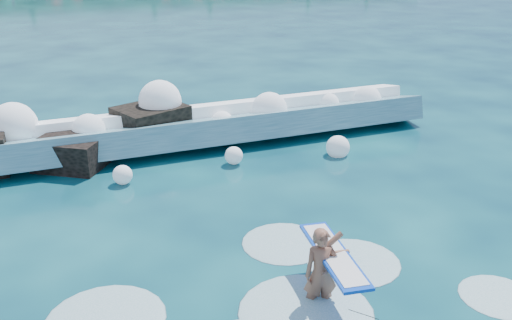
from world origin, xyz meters
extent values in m
plane|color=#07283C|center=(0.00, 0.00, 0.00)|extent=(200.00, 200.00, 0.00)
cube|color=teal|center=(1.20, 6.93, 0.42)|extent=(16.66, 2.54, 1.39)
cube|color=white|center=(1.20, 7.73, 0.83)|extent=(16.66, 1.17, 0.65)
cube|color=black|center=(-2.71, 6.36, 0.37)|extent=(2.43, 2.31, 1.07)
cube|color=black|center=(-0.01, 7.56, 0.52)|extent=(2.60, 2.35, 1.49)
imported|color=brown|center=(1.04, -2.41, 0.60)|extent=(0.74, 0.57, 1.81)
cube|color=blue|center=(1.32, -2.36, 0.91)|extent=(0.93, 2.53, 0.06)
cube|color=white|center=(1.32, -2.36, 0.92)|extent=(0.80, 2.31, 0.06)
cylinder|color=black|center=(1.22, -3.61, 0.45)|extent=(0.01, 0.91, 0.43)
sphere|color=white|center=(-4.19, 7.58, 1.12)|extent=(1.44, 1.44, 1.44)
sphere|color=white|center=(-2.05, 7.15, 0.84)|extent=(1.03, 1.03, 1.03)
sphere|color=white|center=(0.37, 7.72, 1.36)|extent=(1.43, 1.43, 1.43)
sphere|color=white|center=(2.24, 6.90, 0.63)|extent=(0.80, 0.80, 0.80)
sphere|color=white|center=(3.95, 6.85, 0.90)|extent=(1.25, 1.25, 1.25)
sphere|color=white|center=(6.47, 7.35, 0.72)|extent=(0.91, 0.91, 0.91)
sphere|color=white|center=(7.95, 6.99, 0.81)|extent=(1.07, 1.07, 1.07)
sphere|color=white|center=(-1.51, 4.51, 0.27)|extent=(0.56, 0.56, 0.56)
sphere|color=white|center=(1.87, 4.73, 0.29)|extent=(0.55, 0.55, 0.55)
sphere|color=white|center=(5.20, 4.25, 0.26)|extent=(0.75, 0.75, 0.75)
ellipsoid|color=silver|center=(0.62, -2.65, 0.00)|extent=(2.55, 2.55, 0.13)
ellipsoid|color=silver|center=(2.34, -1.47, 0.00)|extent=(2.01, 2.01, 0.10)
ellipsoid|color=silver|center=(-2.86, -1.49, 0.00)|extent=(2.21, 2.21, 0.11)
ellipsoid|color=silver|center=(1.31, -0.19, 0.00)|extent=(1.95, 1.95, 0.10)
ellipsoid|color=silver|center=(4.30, -3.60, 0.00)|extent=(1.52, 1.52, 0.08)
camera|label=1|loc=(-3.51, -10.44, 6.50)|focal=40.00mm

